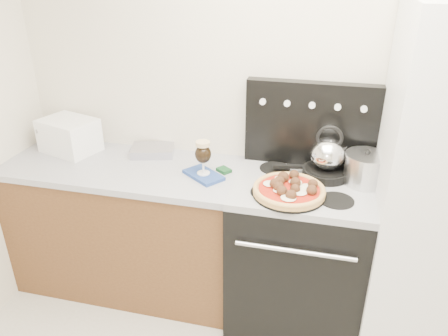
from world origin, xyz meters
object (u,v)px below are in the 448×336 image
(skillet, at_px, (326,173))
(stock_pot, at_px, (365,170))
(toaster_oven, at_px, (69,135))
(stove_body, at_px, (297,254))
(fridge, at_px, (442,196))
(pizza_pan, at_px, (289,194))
(pizza, at_px, (289,189))
(tea_kettle, at_px, (328,151))
(beer_glass, at_px, (203,158))
(oven_mitt, at_px, (204,175))
(base_cabinet, at_px, (129,228))

(skillet, xyz_separation_m, stock_pot, (0.21, -0.03, 0.06))
(toaster_oven, distance_m, skillet, 1.64)
(stove_body, bearing_deg, skillet, 46.48)
(stove_body, relative_size, fridge, 0.46)
(stove_body, distance_m, pizza_pan, 0.51)
(pizza, xyz_separation_m, tea_kettle, (0.18, 0.27, 0.12))
(tea_kettle, bearing_deg, pizza, -121.72)
(fridge, distance_m, stock_pot, 0.40)
(fridge, xyz_separation_m, toaster_oven, (-2.22, 0.17, 0.06))
(skillet, height_order, tea_kettle, tea_kettle)
(beer_glass, relative_size, tea_kettle, 0.93)
(toaster_oven, xyz_separation_m, oven_mitt, (0.95, -0.15, -0.10))
(skillet, bearing_deg, oven_mitt, -169.09)
(stove_body, relative_size, oven_mitt, 3.68)
(toaster_oven, height_order, beer_glass, beer_glass)
(oven_mitt, bearing_deg, stove_body, 1.23)
(oven_mitt, xyz_separation_m, beer_glass, (0.00, 0.00, 0.11))
(skillet, bearing_deg, stock_pot, -9.13)
(base_cabinet, bearing_deg, stock_pot, 2.48)
(oven_mitt, height_order, beer_glass, beer_glass)
(fridge, distance_m, pizza_pan, 0.78)
(base_cabinet, relative_size, pizza_pan, 3.80)
(base_cabinet, height_order, pizza_pan, pizza_pan)
(pizza_pan, bearing_deg, fridge, 9.09)
(oven_mitt, bearing_deg, tea_kettle, 10.91)
(toaster_oven, relative_size, pizza, 0.90)
(skillet, bearing_deg, pizza_pan, -123.93)
(stove_body, height_order, fridge, fridge)
(pizza, height_order, tea_kettle, tea_kettle)
(fridge, bearing_deg, stock_pot, 163.57)
(toaster_oven, bearing_deg, skillet, 16.56)
(oven_mitt, bearing_deg, fridge, -0.57)
(base_cabinet, xyz_separation_m, stock_pot, (1.43, 0.06, 0.57))
(pizza, relative_size, tea_kettle, 1.73)
(pizza_pan, height_order, stock_pot, stock_pot)
(tea_kettle, bearing_deg, toaster_oven, -178.57)
(base_cabinet, height_order, beer_glass, beer_glass)
(stove_body, bearing_deg, pizza_pan, -114.12)
(skillet, bearing_deg, stove_body, -133.52)
(stove_body, xyz_separation_m, stock_pot, (0.32, 0.09, 0.56))
(base_cabinet, distance_m, pizza, 1.18)
(stove_body, xyz_separation_m, fridge, (0.70, -0.03, 0.51))
(stove_body, distance_m, oven_mitt, 0.74)
(pizza, distance_m, tea_kettle, 0.34)
(stove_body, relative_size, beer_glass, 4.33)
(tea_kettle, bearing_deg, oven_mitt, -166.88)
(fridge, xyz_separation_m, stock_pot, (-0.38, 0.11, 0.05))
(base_cabinet, xyz_separation_m, pizza_pan, (1.04, -0.17, 0.50))
(oven_mitt, xyz_separation_m, pizza_pan, (0.51, -0.14, 0.02))
(stove_body, distance_m, pizza, 0.54)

